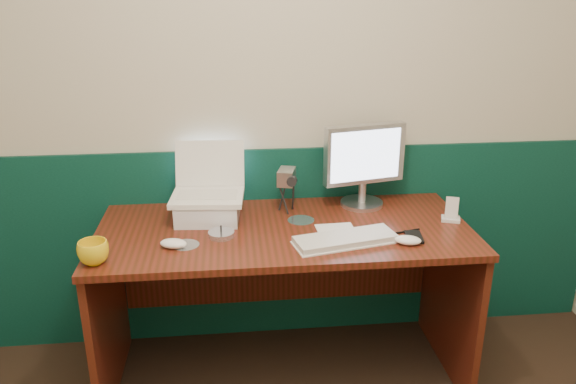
{
  "coord_description": "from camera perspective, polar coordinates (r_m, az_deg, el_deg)",
  "views": [
    {
      "loc": [
        -0.14,
        -0.81,
        1.73
      ],
      "look_at": [
        0.08,
        1.23,
        0.97
      ],
      "focal_mm": 35.0,
      "sensor_mm": 36.0,
      "label": 1
    }
  ],
  "objects": [
    {
      "name": "desk",
      "position": [
        2.59,
        -0.36,
        -11.27
      ],
      "size": [
        1.6,
        0.7,
        0.75
      ],
      "primitive_type": "cube",
      "color": "#3D1A0B",
      "rests_on": "ground"
    },
    {
      "name": "music_player",
      "position": [
        2.57,
        16.31,
        -1.53
      ],
      "size": [
        0.06,
        0.04,
        0.1
      ],
      "primitive_type": "cube",
      "rotation": [
        -0.17,
        0.0,
        -0.34
      ],
      "color": "silver",
      "rests_on": "dock"
    },
    {
      "name": "mouse_left",
      "position": [
        2.28,
        -11.56,
        -5.15
      ],
      "size": [
        0.12,
        0.09,
        0.04
      ],
      "primitive_type": "ellipsoid",
      "rotation": [
        0.0,
        0.0,
        -0.28
      ],
      "color": "white",
      "rests_on": "desk"
    },
    {
      "name": "cd_loose_b",
      "position": [
        2.49,
        1.32,
        -2.87
      ],
      "size": [
        0.12,
        0.12,
        0.0
      ],
      "primitive_type": "cylinder",
      "color": "silver",
      "rests_on": "desk"
    },
    {
      "name": "keyboard",
      "position": [
        2.29,
        5.84,
        -4.88
      ],
      "size": [
        0.43,
        0.22,
        0.02
      ],
      "primitive_type": "cube",
      "rotation": [
        0.0,
        0.0,
        0.22
      ],
      "color": "silver",
      "rests_on": "desk"
    },
    {
      "name": "pda",
      "position": [
        2.37,
        12.68,
        -4.49
      ],
      "size": [
        0.08,
        0.12,
        0.01
      ],
      "primitive_type": "cube",
      "rotation": [
        0.0,
        0.0,
        -0.14
      ],
      "color": "black",
      "rests_on": "desk"
    },
    {
      "name": "monitor",
      "position": [
        2.62,
        7.67,
        2.61
      ],
      "size": [
        0.4,
        0.19,
        0.38
      ],
      "primitive_type": null,
      "rotation": [
        0.0,
        0.0,
        0.22
      ],
      "color": "#BABAC0",
      "rests_on": "desk"
    },
    {
      "name": "dock",
      "position": [
        2.59,
        16.19,
        -2.65
      ],
      "size": [
        0.1,
        0.08,
        0.01
      ],
      "primitive_type": "cube",
      "rotation": [
        0.0,
        0.0,
        -0.34
      ],
      "color": "silver",
      "rests_on": "desk"
    },
    {
      "name": "laptop",
      "position": [
        2.45,
        -8.32,
        2.07
      ],
      "size": [
        0.33,
        0.26,
        0.26
      ],
      "primitive_type": null,
      "rotation": [
        0.0,
        0.0,
        -0.08
      ],
      "color": "white",
      "rests_on": "laptop_riser"
    },
    {
      "name": "cd_loose_a",
      "position": [
        2.3,
        -10.36,
        -5.31
      ],
      "size": [
        0.11,
        0.11,
        0.0
      ],
      "primitive_type": "cylinder",
      "color": "#B0B9C0",
      "rests_on": "desk"
    },
    {
      "name": "wainscot",
      "position": [
        2.84,
        -2.72,
        -5.42
      ],
      "size": [
        3.48,
        0.02,
        1.0
      ],
      "primitive_type": "cube",
      "color": "#073028",
      "rests_on": "ground"
    },
    {
      "name": "papers",
      "position": [
        2.41,
        4.82,
        -3.74
      ],
      "size": [
        0.17,
        0.11,
        0.0
      ],
      "primitive_type": "cube",
      "rotation": [
        0.0,
        0.0,
        0.04
      ],
      "color": "white",
      "rests_on": "desk"
    },
    {
      "name": "pen",
      "position": [
        2.42,
        11.9,
        -3.93
      ],
      "size": [
        0.13,
        0.04,
        0.01
      ],
      "primitive_type": "cylinder",
      "rotation": [
        0.0,
        1.57,
        0.27
      ],
      "color": "black",
      "rests_on": "desk"
    },
    {
      "name": "mouse_right",
      "position": [
        2.31,
        12.09,
        -4.8
      ],
      "size": [
        0.12,
        0.09,
        0.04
      ],
      "primitive_type": "ellipsoid",
      "rotation": [
        0.0,
        0.0,
        -0.29
      ],
      "color": "white",
      "rests_on": "desk"
    },
    {
      "name": "camcorder",
      "position": [
        2.55,
        -0.15,
        0.02
      ],
      "size": [
        0.12,
        0.14,
        0.19
      ],
      "primitive_type": null,
      "rotation": [
        0.0,
        0.0,
        -0.27
      ],
      "color": "#B3B2B7",
      "rests_on": "desk"
    },
    {
      "name": "back_wall",
      "position": [
        2.61,
        -3.01,
        9.69
      ],
      "size": [
        3.5,
        0.04,
        2.5
      ],
      "primitive_type": "cube",
      "color": "beige",
      "rests_on": "ground"
    },
    {
      "name": "cd_spindle",
      "position": [
        2.34,
        -6.79,
        -4.27
      ],
      "size": [
        0.11,
        0.11,
        0.02
      ],
      "primitive_type": "cylinder",
      "color": "silver",
      "rests_on": "desk"
    },
    {
      "name": "mug",
      "position": [
        2.22,
        -19.17,
        -5.82
      ],
      "size": [
        0.14,
        0.14,
        0.09
      ],
      "primitive_type": "imported",
      "rotation": [
        0.0,
        0.0,
        0.3
      ],
      "color": "yellow",
      "rests_on": "desk"
    },
    {
      "name": "laptop_riser",
      "position": [
        2.51,
        -8.12,
        -1.77
      ],
      "size": [
        0.29,
        0.25,
        0.09
      ],
      "primitive_type": "cube",
      "rotation": [
        0.0,
        0.0,
        -0.08
      ],
      "color": "silver",
      "rests_on": "desk"
    }
  ]
}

